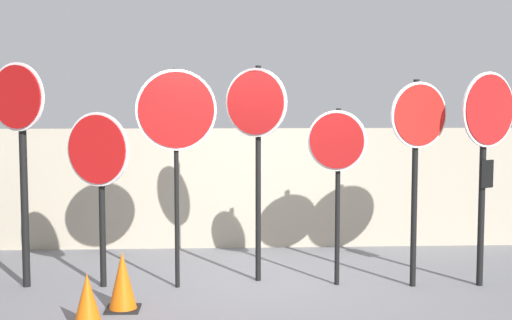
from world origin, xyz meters
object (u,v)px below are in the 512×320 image
(stop_sign_1, at_px, (98,163))
(traffic_cone_1, at_px, (87,301))
(stop_sign_6, at_px, (487,132))
(stop_sign_0, at_px, (20,133))
(stop_sign_2, at_px, (176,121))
(stop_sign_4, at_px, (337,154))
(stop_sign_3, at_px, (256,122))
(stop_sign_5, at_px, (418,137))
(traffic_cone_0, at_px, (123,281))

(stop_sign_1, height_order, traffic_cone_1, stop_sign_1)
(stop_sign_6, xyz_separation_m, traffic_cone_1, (-4.33, -1.33, -1.54))
(stop_sign_1, height_order, stop_sign_6, stop_sign_6)
(stop_sign_0, xyz_separation_m, stop_sign_2, (1.79, -0.12, 0.14))
(stop_sign_4, xyz_separation_m, stop_sign_6, (1.71, -0.12, 0.26))
(stop_sign_3, xyz_separation_m, traffic_cone_1, (-1.69, -1.68, -1.64))
(stop_sign_6, bearing_deg, stop_sign_5, 149.41)
(stop_sign_0, distance_m, stop_sign_1, 0.96)
(stop_sign_1, relative_size, traffic_cone_1, 3.76)
(stop_sign_2, distance_m, stop_sign_4, 1.88)
(stop_sign_1, bearing_deg, stop_sign_0, -155.76)
(stop_sign_6, height_order, traffic_cone_1, stop_sign_6)
(stop_sign_3, bearing_deg, stop_sign_4, 17.06)
(stop_sign_0, height_order, stop_sign_4, stop_sign_0)
(stop_sign_2, relative_size, traffic_cone_0, 4.11)
(stop_sign_4, distance_m, traffic_cone_1, 3.25)
(stop_sign_1, relative_size, stop_sign_3, 0.79)
(traffic_cone_0, xyz_separation_m, traffic_cone_1, (-0.25, -0.60, -0.04))
(stop_sign_6, bearing_deg, stop_sign_4, 146.08)
(stop_sign_5, bearing_deg, traffic_cone_0, 171.64)
(stop_sign_2, xyz_separation_m, stop_sign_4, (1.84, 0.04, -0.39))
(stop_sign_1, height_order, stop_sign_3, stop_sign_3)
(traffic_cone_0, height_order, traffic_cone_1, traffic_cone_0)
(stop_sign_3, relative_size, traffic_cone_0, 4.19)
(stop_sign_2, relative_size, stop_sign_5, 1.05)
(traffic_cone_1, bearing_deg, stop_sign_1, 94.87)
(stop_sign_2, distance_m, traffic_cone_1, 2.32)
(stop_sign_0, height_order, stop_sign_5, stop_sign_0)
(stop_sign_0, distance_m, traffic_cone_1, 2.40)
(stop_sign_3, height_order, stop_sign_4, stop_sign_3)
(stop_sign_3, bearing_deg, stop_sign_2, -132.42)
(stop_sign_3, distance_m, stop_sign_5, 1.87)
(stop_sign_5, distance_m, stop_sign_6, 0.80)
(stop_sign_6, relative_size, traffic_cone_1, 4.61)
(traffic_cone_1, bearing_deg, traffic_cone_0, 67.27)
(stop_sign_2, relative_size, stop_sign_3, 0.98)
(stop_sign_1, relative_size, stop_sign_6, 0.82)
(stop_sign_2, distance_m, stop_sign_6, 3.56)
(traffic_cone_1, bearing_deg, stop_sign_4, 29.00)
(stop_sign_3, xyz_separation_m, stop_sign_4, (0.92, -0.23, -0.36))
(traffic_cone_0, bearing_deg, stop_sign_1, 112.93)
(stop_sign_2, height_order, stop_sign_5, stop_sign_2)
(stop_sign_3, relative_size, stop_sign_5, 1.07)
(stop_sign_5, distance_m, traffic_cone_0, 3.66)
(stop_sign_0, relative_size, traffic_cone_0, 4.23)
(stop_sign_4, relative_size, stop_sign_5, 0.86)
(stop_sign_4, xyz_separation_m, traffic_cone_0, (-2.36, -0.85, -1.24))
(stop_sign_4, distance_m, stop_sign_5, 0.94)
(stop_sign_4, bearing_deg, stop_sign_5, 17.43)
(stop_sign_2, bearing_deg, stop_sign_4, -8.83)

